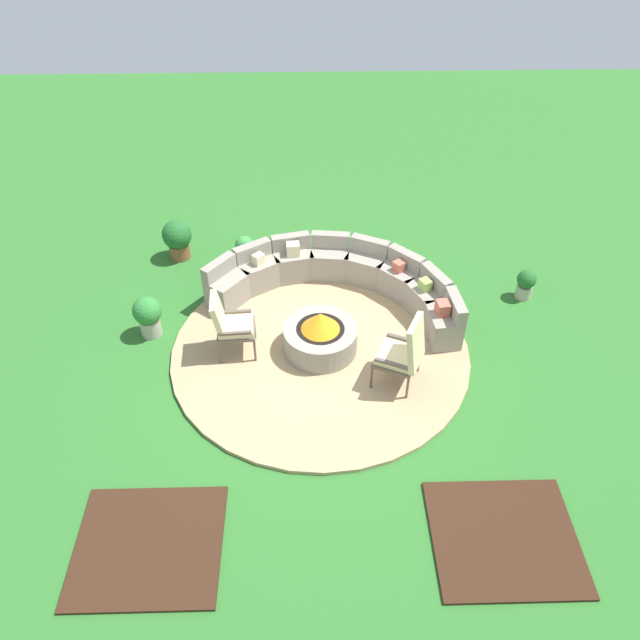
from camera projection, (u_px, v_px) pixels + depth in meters
ground_plane at (320, 351)px, 9.25m from camera, size 24.00×24.00×0.00m
patio_circle at (320, 350)px, 9.23m from camera, size 4.41×4.41×0.06m
mulch_bed_left at (149, 546)px, 6.86m from camera, size 1.63×1.47×0.04m
mulch_bed_right at (504, 537)px, 6.94m from camera, size 1.63×1.47×0.04m
fire_pit at (320, 336)px, 9.04m from camera, size 1.09×1.09×0.68m
curved_stone_bench at (342, 279)px, 9.99m from camera, size 3.92×2.24×0.75m
lounge_chair_front_left at (230, 323)px, 8.84m from camera, size 0.62×0.56×0.99m
lounge_chair_front_right at (404, 351)px, 8.34m from camera, size 0.77×0.79×1.13m
potted_plant_0 at (526, 283)px, 10.04m from camera, size 0.31×0.31×0.53m
potted_plant_1 at (245, 250)px, 10.70m from camera, size 0.32×0.32×0.58m
potted_plant_2 at (177, 238)px, 10.84m from camera, size 0.51×0.51×0.73m
potted_plant_3 at (148, 315)px, 9.30m from camera, size 0.44×0.44×0.68m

